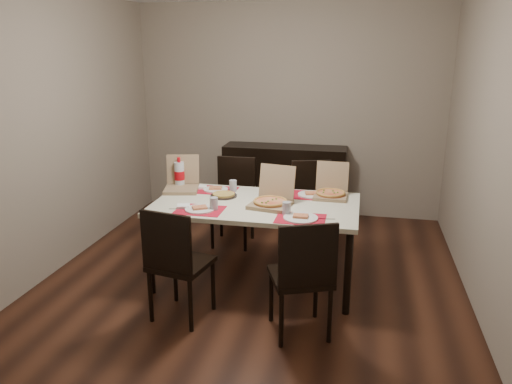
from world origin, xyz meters
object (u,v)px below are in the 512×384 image
at_px(chair_far_left, 234,197).
at_px(dining_table, 256,210).
at_px(chair_near_right, 303,274).
at_px(chair_far_right, 312,202).
at_px(chair_near_left, 176,260).
at_px(dip_bowl, 264,196).
at_px(sideboard, 284,182).
at_px(pizza_box_center, 272,200).
at_px(soda_bottle, 179,175).

bearing_deg(chair_far_left, dining_table, -63.90).
relative_size(chair_near_right, chair_far_right, 1.00).
relative_size(chair_near_left, dip_bowl, 7.49).
relative_size(chair_near_left, chair_near_right, 1.00).
height_order(dining_table, dip_bowl, dip_bowl).
distance_m(dining_table, chair_far_right, 0.99).
bearing_deg(sideboard, chair_far_right, -64.73).
bearing_deg(dip_bowl, pizza_box_center, -64.26).
height_order(chair_near_right, dip_bowl, chair_near_right).
bearing_deg(chair_near_left, sideboard, 80.85).
bearing_deg(chair_near_right, dip_bowl, 115.49).
relative_size(dining_table, chair_far_left, 1.94).
height_order(chair_near_right, chair_far_right, same).
distance_m(chair_near_left, chair_near_right, 0.98).
xyz_separation_m(pizza_box_center, dip_bowl, (-0.11, 0.22, -0.04)).
xyz_separation_m(dip_bowl, soda_bottle, (-0.88, 0.17, 0.11)).
height_order(chair_near_left, chair_far_right, same).
distance_m(chair_far_right, soda_bottle, 1.42).
bearing_deg(chair_far_left, sideboard, 66.93).
relative_size(chair_far_right, dip_bowl, 7.49).
distance_m(chair_far_right, dip_bowl, 0.84).
distance_m(chair_near_left, dip_bowl, 1.13).
xyz_separation_m(chair_near_left, pizza_box_center, (0.60, 0.76, 0.29)).
distance_m(pizza_box_center, soda_bottle, 1.06).
height_order(chair_near_left, soda_bottle, soda_bottle).
relative_size(chair_far_right, pizza_box_center, 2.22).
height_order(pizza_box_center, dip_bowl, pizza_box_center).
bearing_deg(chair_far_left, dip_bowl, -56.20).
distance_m(dining_table, chair_near_right, 1.01).
xyz_separation_m(sideboard, chair_far_left, (-0.40, -0.95, 0.06)).
bearing_deg(soda_bottle, pizza_box_center, -21.33).
distance_m(dining_table, chair_far_left, 1.00).
height_order(chair_near_left, chair_far_left, same).
height_order(chair_far_right, dip_bowl, chair_far_right).
height_order(chair_near_right, pizza_box_center, pizza_box_center).
distance_m(sideboard, soda_bottle, 1.75).
bearing_deg(chair_near_right, soda_bottle, 139.13).
distance_m(sideboard, dining_table, 1.85).
distance_m(chair_near_right, chair_far_right, 1.73).
distance_m(dining_table, dip_bowl, 0.20).
relative_size(sideboard, chair_far_left, 1.61).
height_order(dining_table, chair_far_left, chair_far_left).
distance_m(sideboard, chair_near_right, 2.74).
bearing_deg(dining_table, chair_far_left, 116.10).
height_order(sideboard, dip_bowl, sideboard).
bearing_deg(sideboard, pizza_box_center, -84.57).
relative_size(dining_table, chair_near_left, 1.94).
bearing_deg(dining_table, chair_far_right, 64.77).
bearing_deg(pizza_box_center, dining_table, 162.59).
height_order(chair_near_right, soda_bottle, soda_bottle).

